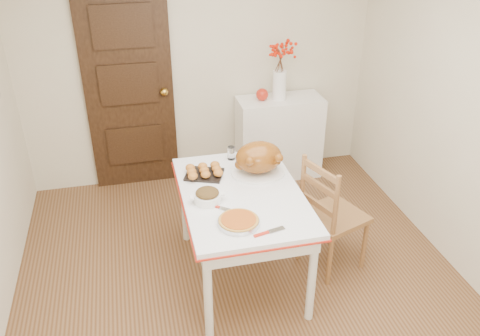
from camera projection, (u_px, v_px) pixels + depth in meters
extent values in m
cube|color=#4E2D15|center=(247.00, 297.00, 3.84)|extent=(3.50, 4.00, 0.00)
cube|color=beige|center=(199.00, 62.00, 4.92)|extent=(3.50, 0.00, 2.50)
cube|color=black|center=(129.00, 90.00, 4.86)|extent=(0.85, 0.06, 2.06)
cube|color=white|center=(279.00, 137.00, 5.29)|extent=(0.87, 0.39, 0.87)
sphere|color=#B32212|center=(262.00, 95.00, 5.01)|extent=(0.12, 0.12, 0.12)
cylinder|color=#A44814|center=(239.00, 221.00, 3.32)|extent=(0.31, 0.31, 0.06)
cylinder|color=white|center=(231.00, 153.00, 4.12)|extent=(0.07, 0.07, 0.11)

